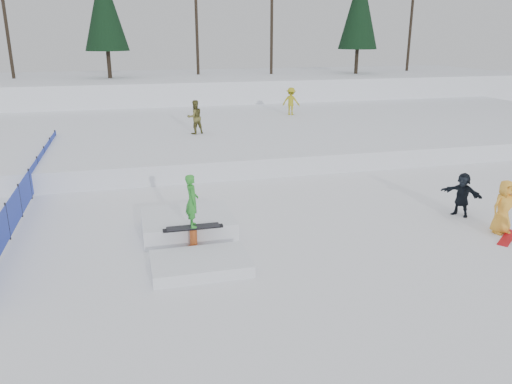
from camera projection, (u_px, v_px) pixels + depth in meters
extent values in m
plane|color=white|center=(257.00, 255.00, 13.13)|extent=(120.00, 120.00, 0.00)
cube|color=white|center=(163.00, 91.00, 40.44)|extent=(60.00, 14.00, 2.40)
cube|color=white|center=(184.00, 131.00, 27.77)|extent=(50.00, 18.00, 0.80)
cube|color=#2A3EB1|center=(30.00, 184.00, 17.48)|extent=(0.03, 16.00, 0.95)
cylinder|color=black|center=(8.00, 221.00, 13.98)|extent=(0.05, 0.05, 1.10)
cylinder|color=black|center=(20.00, 201.00, 15.73)|extent=(0.05, 0.05, 1.10)
cylinder|color=black|center=(30.00, 184.00, 17.48)|extent=(0.05, 0.05, 1.10)
cylinder|color=black|center=(38.00, 170.00, 19.24)|extent=(0.05, 0.05, 1.10)
cylinder|color=black|center=(45.00, 159.00, 20.99)|extent=(0.05, 0.05, 1.10)
cylinder|color=black|center=(51.00, 149.00, 22.74)|extent=(0.05, 0.05, 1.10)
cylinder|color=black|center=(56.00, 141.00, 24.49)|extent=(0.05, 0.05, 1.10)
cylinder|color=black|center=(4.00, 8.00, 35.92)|extent=(0.24, 0.24, 10.00)
cylinder|color=black|center=(109.00, 65.00, 37.43)|extent=(0.30, 0.30, 2.00)
cone|color=black|center=(104.00, 8.00, 36.23)|extent=(3.20, 3.20, 5.95)
cylinder|color=black|center=(196.00, 14.00, 39.83)|extent=(0.24, 0.24, 9.50)
cylinder|color=black|center=(272.00, 24.00, 40.58)|extent=(0.24, 0.24, 8.00)
cylinder|color=black|center=(356.00, 61.00, 41.78)|extent=(0.30, 0.30, 2.00)
cone|color=black|center=(360.00, 9.00, 40.53)|extent=(3.20, 3.20, 6.30)
cylinder|color=black|center=(412.00, 10.00, 43.79)|extent=(0.24, 0.24, 10.50)
imported|color=brown|center=(195.00, 117.00, 24.75)|extent=(0.97, 0.86, 1.68)
imported|color=#A69D19|center=(291.00, 101.00, 30.67)|extent=(1.24, 1.11, 1.67)
imported|color=#F7AB32|center=(504.00, 207.00, 14.39)|extent=(0.80, 0.54, 1.60)
imported|color=black|center=(462.00, 194.00, 15.83)|extent=(1.05, 1.33, 1.41)
cube|color=#B30F16|center=(508.00, 238.00, 14.23)|extent=(1.28, 1.08, 0.03)
cube|color=white|center=(188.00, 224.00, 14.57)|extent=(2.60, 2.20, 0.54)
cube|color=white|center=(200.00, 264.00, 12.30)|extent=(2.40, 1.60, 0.30)
cylinder|color=#C45E2A|center=(194.00, 249.00, 13.45)|extent=(0.44, 0.44, 0.06)
cylinder|color=#C45E2A|center=(194.00, 240.00, 13.36)|extent=(0.20, 0.20, 0.60)
cube|color=black|center=(193.00, 228.00, 13.26)|extent=(1.60, 0.16, 0.06)
cube|color=black|center=(193.00, 227.00, 13.25)|extent=(1.40, 0.28, 0.03)
imported|color=green|center=(192.00, 201.00, 13.03)|extent=(0.34, 0.52, 1.42)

